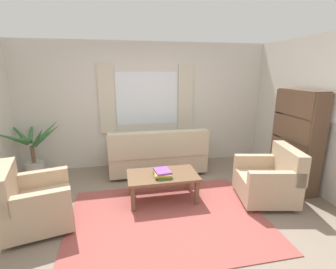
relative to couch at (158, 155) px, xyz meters
name	(u,v)px	position (x,y,z in m)	size (l,w,h in m)	color
ground_plane	(168,219)	(-0.12, -1.63, -0.37)	(6.24, 6.24, 0.00)	gray
wall_back	(147,105)	(-0.12, 0.63, 0.93)	(5.32, 0.12, 2.60)	silver
window_with_curtains	(147,99)	(-0.12, 0.55, 1.08)	(1.98, 0.07, 1.40)	white
area_rug	(168,218)	(-0.12, -1.63, -0.36)	(2.71, 2.04, 0.01)	#9E4C47
couch	(158,155)	(0.00, 0.00, 0.00)	(1.90, 0.82, 0.92)	#BCB293
armchair_left	(33,203)	(-1.88, -1.45, -0.01)	(0.99, 1.00, 0.88)	tan
armchair_right	(269,180)	(1.56, -1.44, -0.01)	(0.97, 0.99, 0.88)	tan
coffee_table	(163,177)	(-0.09, -1.09, 0.01)	(1.10, 0.64, 0.44)	brown
book_stack_on_table	(162,173)	(-0.11, -1.14, 0.12)	(0.27, 0.35, 0.10)	#387F4C
potted_plant	(33,151)	(-2.35, 0.17, 0.19)	(1.12, 1.25, 1.14)	#B7B2A8
bookshelf	(295,144)	(2.22, -1.10, 0.43)	(0.30, 0.94, 1.72)	brown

